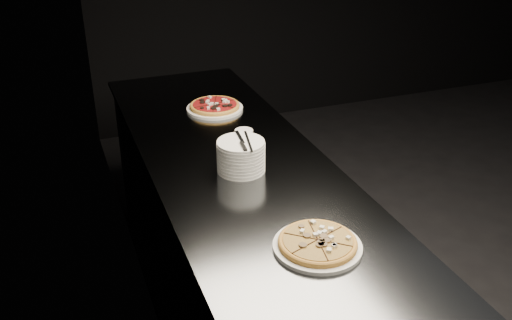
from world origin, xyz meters
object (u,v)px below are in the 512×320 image
object	(u,v)px
counter	(239,250)
ramekin	(244,137)
pizza_mushroom	(318,244)
pizza_tomato	(215,106)
cutlery	(244,142)
plate_stack	(241,156)

from	to	relation	value
counter	ramekin	distance (m)	0.52
counter	ramekin	world-z (taller)	ramekin
pizza_mushroom	pizza_tomato	distance (m)	1.27
counter	cutlery	bearing A→B (deg)	-93.63
plate_stack	ramekin	xyz separation A→B (m)	(0.09, 0.23, -0.03)
cutlery	pizza_mushroom	bearing A→B (deg)	-79.78
counter	cutlery	size ratio (longest dim) A/B	12.15
counter	pizza_mushroom	xyz separation A→B (m)	(0.04, -0.68, 0.48)
pizza_tomato	plate_stack	xyz separation A→B (m)	(-0.10, -0.67, 0.05)
pizza_mushroom	pizza_tomato	size ratio (longest dim) A/B	1.13
pizza_tomato	ramekin	bearing A→B (deg)	-90.27
counter	ramekin	bearing A→B (deg)	60.49
plate_stack	ramekin	bearing A→B (deg)	67.49
pizza_mushroom	ramekin	bearing A→B (deg)	87.01
counter	cutlery	xyz separation A→B (m)	(-0.01, -0.10, 0.59)
pizza_tomato	cutlery	distance (m)	0.70
pizza_mushroom	pizza_tomato	xyz separation A→B (m)	(0.05, 1.27, -0.00)
pizza_mushroom	ramekin	distance (m)	0.82
counter	cutlery	world-z (taller)	cutlery
ramekin	pizza_tomato	bearing A→B (deg)	89.73
counter	pizza_tomato	bearing A→B (deg)	82.11
pizza_mushroom	counter	bearing A→B (deg)	93.05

